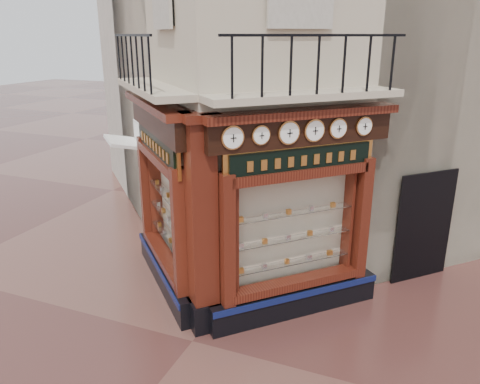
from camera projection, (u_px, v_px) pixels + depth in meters
The scene contains 17 objects.
ground at pixel (192, 341), 8.29m from camera, with size 80.00×80.00×0.00m, color #502A25.
main_building at pixel (298, 0), 11.79m from camera, with size 8.00×8.00×12.00m, color #C0AF95.
neighbour_left at pixel (243, 24), 15.00m from camera, with size 8.00×8.00×11.00m, color beige.
neighbour_right at pixel (405, 22), 13.24m from camera, with size 8.00×8.00×11.00m, color beige.
shopfront_left at pixel (164, 199), 9.54m from camera, with size 2.86×2.86×3.98m.
shopfront_right at pixel (297, 218), 8.54m from camera, with size 2.86×2.86×3.98m.
corner_pilaster at pixel (202, 230), 8.11m from camera, with size 0.85×0.85×3.98m.
balcony at pixel (224, 91), 8.25m from camera, with size 5.94×2.97×1.03m.
clock_a at pixel (233, 138), 7.35m from camera, with size 0.31×0.31×0.39m.
clock_b at pixel (261, 135), 7.53m from camera, with size 0.26×0.26×0.32m.
clock_c at pixel (289, 133), 7.72m from camera, with size 0.32×0.32×0.40m.
clock_d at pixel (314, 131), 7.90m from camera, with size 0.31×0.31×0.39m.
clock_e at pixel (338, 128), 8.08m from camera, with size 0.29×0.29×0.36m.
clock_f at pixel (364, 126), 8.28m from camera, with size 0.28×0.28×0.34m.
awning at pixel (131, 235), 12.70m from camera, with size 1.33×0.80×0.08m, color white, non-canonical shape.
signboard_left at pixel (157, 145), 9.15m from camera, with size 2.22×2.22×0.60m.
signboard_right at pixel (302, 160), 8.11m from camera, with size 2.13×2.13×0.57m.
Camera 1 is at (3.41, -6.18, 5.15)m, focal length 35.00 mm.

